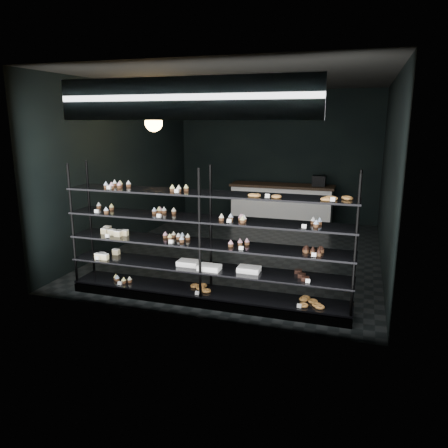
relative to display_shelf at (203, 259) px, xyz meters
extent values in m
cube|color=black|center=(-0.06, 2.45, -0.62)|extent=(5.00, 6.00, 0.01)
cube|color=black|center=(-0.06, 2.45, 2.57)|extent=(5.00, 6.00, 0.01)
cube|color=black|center=(-0.06, 5.45, 0.97)|extent=(5.00, 0.01, 3.20)
cube|color=black|center=(-0.06, -0.55, 0.97)|extent=(5.00, 0.01, 3.20)
cube|color=black|center=(-2.56, 2.45, 0.97)|extent=(0.01, 6.00, 3.20)
cube|color=black|center=(2.44, 2.45, 0.97)|extent=(0.01, 6.00, 3.20)
cube|color=black|center=(0.03, 0.00, -0.57)|extent=(4.00, 0.50, 0.12)
cylinder|color=black|center=(-1.94, -0.22, 0.36)|extent=(0.04, 0.04, 1.85)
cylinder|color=black|center=(-1.94, 0.22, 0.36)|extent=(0.04, 0.04, 1.85)
cylinder|color=black|center=(0.03, -0.22, 0.36)|extent=(0.04, 0.04, 1.85)
cylinder|color=black|center=(0.03, 0.22, 0.36)|extent=(0.04, 0.04, 1.85)
cylinder|color=black|center=(2.00, -0.22, 0.36)|extent=(0.04, 0.04, 1.85)
cylinder|color=black|center=(2.00, 0.22, 0.36)|extent=(0.04, 0.04, 1.85)
cube|color=black|center=(0.03, 0.00, -0.48)|extent=(4.00, 0.50, 0.03)
cube|color=black|center=(0.03, 0.00, -0.13)|extent=(4.00, 0.50, 0.02)
cube|color=black|center=(0.03, 0.00, 0.22)|extent=(4.00, 0.50, 0.02)
cube|color=black|center=(0.03, 0.00, 0.57)|extent=(4.00, 0.50, 0.02)
cube|color=black|center=(0.03, 0.00, 0.92)|extent=(4.00, 0.50, 0.02)
cube|color=white|center=(-1.36, -0.18, 0.96)|extent=(0.06, 0.04, 0.06)
cube|color=white|center=(-0.34, -0.18, 0.96)|extent=(0.06, 0.04, 0.06)
cube|color=white|center=(0.90, -0.18, 0.96)|extent=(0.05, 0.04, 0.06)
cube|color=white|center=(1.72, -0.18, 0.96)|extent=(0.06, 0.04, 0.06)
cube|color=white|center=(-1.56, -0.18, 0.61)|extent=(0.06, 0.04, 0.06)
cube|color=white|center=(-0.58, -0.18, 0.61)|extent=(0.05, 0.04, 0.06)
cube|color=white|center=(0.45, -0.18, 0.61)|extent=(0.05, 0.04, 0.06)
cube|color=white|center=(1.41, -0.18, 0.61)|extent=(0.06, 0.04, 0.06)
cube|color=white|center=(-1.39, -0.18, 0.26)|extent=(0.06, 0.04, 0.06)
cube|color=white|center=(-0.43, -0.18, 0.26)|extent=(0.06, 0.04, 0.06)
cube|color=white|center=(0.55, -0.18, 0.26)|extent=(0.05, 0.04, 0.06)
cube|color=white|center=(1.50, -0.18, 0.26)|extent=(0.06, 0.04, 0.06)
cube|color=white|center=(-1.53, -0.18, -0.09)|extent=(0.06, 0.04, 0.06)
cube|color=white|center=(1.43, -0.18, -0.09)|extent=(0.06, 0.04, 0.06)
cube|color=white|center=(-1.25, -0.18, -0.44)|extent=(0.06, 0.04, 0.06)
cube|color=white|center=(0.01, -0.18, -0.44)|extent=(0.05, 0.04, 0.06)
cube|color=white|center=(1.40, -0.18, -0.44)|extent=(0.06, 0.04, 0.06)
cube|color=#0B0E39|center=(-0.06, -0.47, 2.12)|extent=(3.20, 0.04, 0.45)
cube|color=white|center=(-0.06, -0.49, 2.12)|extent=(3.30, 0.02, 0.50)
cylinder|color=black|center=(-1.48, 1.58, 2.26)|extent=(0.01, 0.01, 0.58)
sphere|color=#FFB659|center=(-1.48, 1.58, 1.82)|extent=(0.30, 0.30, 0.30)
cube|color=silver|center=(0.19, 4.95, -0.17)|extent=(2.38, 0.60, 0.92)
cube|color=black|center=(0.19, 4.95, 0.32)|extent=(2.48, 0.65, 0.06)
cube|color=black|center=(1.06, 4.95, 0.48)|extent=(0.30, 0.30, 0.25)
camera|label=1|loc=(2.03, -5.40, 1.89)|focal=35.00mm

